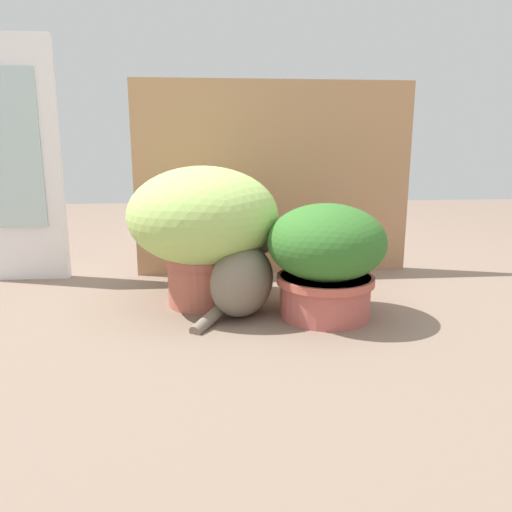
% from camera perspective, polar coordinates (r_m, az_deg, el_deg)
% --- Properties ---
extents(ground_plane, '(6.00, 6.00, 0.00)m').
position_cam_1_polar(ground_plane, '(1.57, -0.79, -6.61)').
color(ground_plane, '#7B6557').
extents(cardboard_backdrop, '(1.11, 0.03, 0.76)m').
position_cam_1_polar(cardboard_backdrop, '(2.00, 2.09, 8.81)').
color(cardboard_backdrop, tan).
rests_on(cardboard_backdrop, ground).
extents(window_panel_white, '(0.33, 0.05, 0.91)m').
position_cam_1_polar(window_panel_white, '(2.10, -26.00, 9.84)').
color(window_panel_white, white).
rests_on(window_panel_white, ground).
extents(grass_planter, '(0.48, 0.48, 0.45)m').
position_cam_1_polar(grass_planter, '(1.61, -6.09, 3.73)').
color(grass_planter, '#B05C4B').
rests_on(grass_planter, ground).
extents(leafy_planter, '(0.36, 0.36, 0.35)m').
position_cam_1_polar(leafy_planter, '(1.51, 8.07, -0.11)').
color(leafy_planter, '#BA5A52').
rests_on(leafy_planter, ground).
extents(cat, '(0.30, 0.33, 0.32)m').
position_cam_1_polar(cat, '(1.53, -1.29, -2.29)').
color(cat, '#76695B').
rests_on(cat, ground).
extents(mushroom_ornament_red, '(0.10, 0.10, 0.14)m').
position_cam_1_polar(mushroom_ornament_red, '(1.57, -2.55, -2.94)').
color(mushroom_ornament_red, silver).
rests_on(mushroom_ornament_red, ground).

